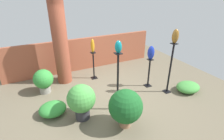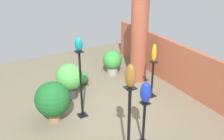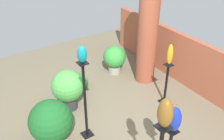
% 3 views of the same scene
% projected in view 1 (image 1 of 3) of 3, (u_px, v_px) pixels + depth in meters
% --- Properties ---
extents(ground_plane, '(8.00, 8.00, 0.00)m').
position_uv_depth(ground_plane, '(108.00, 98.00, 4.99)').
color(ground_plane, '#6B604C').
extents(brick_wall_back, '(5.60, 0.12, 1.21)m').
position_uv_depth(brick_wall_back, '(83.00, 54.00, 6.57)').
color(brick_wall_back, '#9E5138').
rests_on(brick_wall_back, ground).
extents(brick_pillar, '(0.46, 0.46, 2.59)m').
position_uv_depth(brick_pillar, '(61.00, 44.00, 5.37)').
color(brick_pillar, brown).
rests_on(brick_pillar, ground).
extents(pedestal_bronze, '(0.20, 0.20, 1.52)m').
position_uv_depth(pedestal_bronze, '(170.00, 71.00, 5.02)').
color(pedestal_bronze, black).
rests_on(pedestal_bronze, ground).
extents(pedestal_cobalt, '(0.20, 0.20, 0.92)m').
position_uv_depth(pedestal_cobalt, '(149.00, 74.00, 5.46)').
color(pedestal_cobalt, black).
rests_on(pedestal_cobalt, ground).
extents(pedestal_amber, '(0.20, 0.20, 0.95)m').
position_uv_depth(pedestal_amber, '(94.00, 67.00, 5.94)').
color(pedestal_amber, black).
rests_on(pedestal_amber, ground).
extents(pedestal_teal, '(0.20, 0.20, 1.55)m').
position_uv_depth(pedestal_teal, '(118.00, 85.00, 4.25)').
color(pedestal_teal, black).
rests_on(pedestal_teal, ground).
extents(art_vase_bronze, '(0.18, 0.17, 0.39)m').
position_uv_depth(art_vase_bronze, '(175.00, 36.00, 4.58)').
color(art_vase_bronze, brown).
rests_on(art_vase_bronze, pedestal_bronze).
extents(art_vase_cobalt, '(0.21, 0.20, 0.42)m').
position_uv_depth(art_vase_cobalt, '(151.00, 53.00, 5.16)').
color(art_vase_cobalt, '#192D9E').
rests_on(art_vase_cobalt, pedestal_cobalt).
extents(art_vase_amber, '(0.12, 0.12, 0.45)m').
position_uv_depth(art_vase_amber, '(93.00, 46.00, 5.62)').
color(art_vase_amber, orange).
rests_on(art_vase_amber, pedestal_amber).
extents(art_vase_teal, '(0.16, 0.16, 0.29)m').
position_uv_depth(art_vase_teal, '(118.00, 47.00, 3.83)').
color(art_vase_teal, '#0F727A').
rests_on(art_vase_teal, pedestal_teal).
extents(potted_plant_walkway_edge, '(0.67, 0.67, 0.89)m').
position_uv_depth(potted_plant_walkway_edge, '(81.00, 100.00, 4.04)').
color(potted_plant_walkway_edge, '#2D2D33').
rests_on(potted_plant_walkway_edge, ground).
extents(potted_plant_mid_right, '(0.76, 0.76, 0.92)m').
position_uv_depth(potted_plant_mid_right, '(126.00, 107.00, 3.79)').
color(potted_plant_mid_right, '#936B4C').
rests_on(potted_plant_mid_right, ground).
extents(potted_plant_mid_left, '(0.57, 0.57, 0.73)m').
position_uv_depth(potted_plant_mid_left, '(43.00, 80.00, 5.13)').
color(potted_plant_mid_left, gray).
rests_on(potted_plant_mid_left, ground).
extents(foliage_bed_east, '(0.66, 0.60, 0.31)m').
position_uv_depth(foliage_bed_east, '(53.00, 109.00, 4.32)').
color(foliage_bed_east, '#338C38').
rests_on(foliage_bed_east, ground).
extents(foliage_bed_west, '(0.74, 0.60, 0.28)m').
position_uv_depth(foliage_bed_west, '(188.00, 87.00, 5.29)').
color(foliage_bed_west, '#479942').
rests_on(foliage_bed_west, ground).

